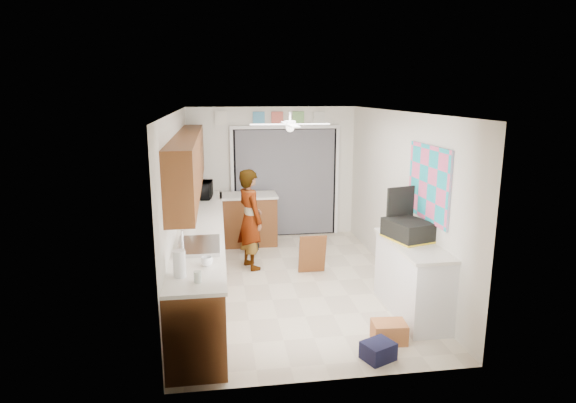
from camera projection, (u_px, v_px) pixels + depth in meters
name	position (u px, v px, depth m)	size (l,w,h in m)	color
floor	(292.00, 283.00, 7.14)	(5.00, 5.00, 0.00)	beige
ceiling	(292.00, 112.00, 6.59)	(5.00, 5.00, 0.00)	white
wall_back	(272.00, 173.00, 9.28)	(3.20, 3.20, 0.00)	silver
wall_front	(333.00, 260.00, 4.45)	(3.20, 3.20, 0.00)	silver
wall_left	(178.00, 205.00, 6.64)	(5.00, 5.00, 0.00)	silver
wall_right	(399.00, 197.00, 7.09)	(5.00, 5.00, 0.00)	silver
left_base_cabinets	(202.00, 258.00, 6.86)	(0.60, 4.80, 0.90)	brown
left_countertop	(201.00, 227.00, 6.75)	(0.62, 4.80, 0.04)	white
upper_cabinets	(188.00, 163.00, 6.73)	(0.32, 4.00, 0.80)	brown
sink_basin	(199.00, 246.00, 5.78)	(0.50, 0.76, 0.06)	silver
faucet	(182.00, 239.00, 5.73)	(0.03, 0.03, 0.22)	silver
peninsula_base	(249.00, 220.00, 8.90)	(1.00, 0.60, 0.90)	brown
peninsula_top	(248.00, 195.00, 8.80)	(1.04, 0.64, 0.04)	white
back_opening_recess	(285.00, 183.00, 9.33)	(2.00, 0.06, 2.10)	black
curtain_panel	(286.00, 183.00, 9.29)	(1.90, 0.03, 2.05)	slate
door_trim_left	(233.00, 184.00, 9.15)	(0.06, 0.04, 2.10)	white
door_trim_right	(337.00, 182.00, 9.44)	(0.06, 0.04, 2.10)	white
door_trim_head	(285.00, 127.00, 9.06)	(2.10, 0.04, 0.06)	white
header_frame_1	(259.00, 118.00, 8.98)	(0.22, 0.02, 0.22)	#4896C1
header_frame_2	(277.00, 118.00, 9.03)	(0.22, 0.02, 0.22)	#DC6152
header_frame_3	(298.00, 117.00, 9.08)	(0.22, 0.02, 0.22)	#7FBC6B
header_frame_4	(319.00, 117.00, 9.14)	(0.22, 0.02, 0.22)	silver
route66_sign	(221.00, 118.00, 8.88)	(0.22, 0.02, 0.26)	silver
right_counter_base	(412.00, 280.00, 6.07)	(0.50, 1.40, 0.90)	white
right_counter_top	(413.00, 244.00, 5.97)	(0.54, 1.44, 0.04)	white
abstract_painting	(429.00, 183.00, 6.03)	(0.03, 1.15, 0.95)	#F45A8C
ceiling_fan	(290.00, 124.00, 6.82)	(1.14, 1.14, 0.24)	white
microwave	(202.00, 190.00, 8.46)	(0.52, 0.36, 0.29)	black
soap_bottle	(190.00, 213.00, 6.80)	(0.12, 0.12, 0.32)	silver
cup	(207.00, 261.00, 5.16)	(0.13, 0.13, 0.10)	white
jar_b	(198.00, 277.00, 4.71)	(0.08, 0.08, 0.11)	silver
paper_towel_roll	(179.00, 264.00, 4.84)	(0.13, 0.13, 0.28)	white
suitcase	(408.00, 230.00, 6.08)	(0.43, 0.58, 0.25)	black
suitcase_rim	(407.00, 238.00, 6.10)	(0.44, 0.58, 0.02)	yellow
suitcase_lid	(400.00, 206.00, 6.30)	(0.42, 0.03, 0.50)	black
cardboard_box	(389.00, 332.00, 5.44)	(0.37, 0.28, 0.23)	#B9633A
navy_crate	(378.00, 351.00, 5.08)	(0.31, 0.26, 0.19)	black
cabinet_door_panel	(312.00, 254.00, 7.45)	(0.42, 0.03, 0.63)	brown
man	(250.00, 219.00, 7.60)	(0.58, 0.39, 1.61)	white
dog	(249.00, 240.00, 8.51)	(0.23, 0.54, 0.42)	black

